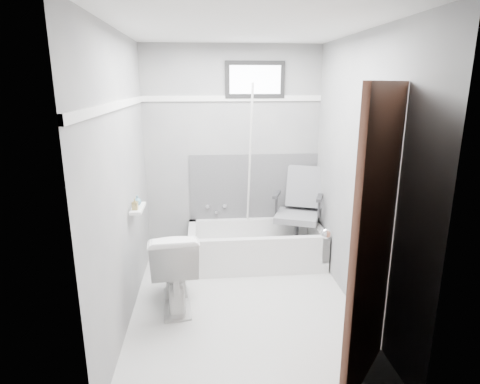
{
  "coord_description": "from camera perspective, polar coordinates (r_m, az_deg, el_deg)",
  "views": [
    {
      "loc": [
        -0.33,
        -3.25,
        1.99
      ],
      "look_at": [
        0.0,
        0.35,
        1.0
      ],
      "focal_mm": 30.0,
      "sensor_mm": 36.0,
      "label": 1
    }
  ],
  "objects": [
    {
      "name": "floor",
      "position": [
        3.83,
        0.49,
        -16.03
      ],
      "size": [
        2.6,
        2.6,
        0.0
      ],
      "primitive_type": "plane",
      "color": "white",
      "rests_on": "ground"
    },
    {
      "name": "ceiling",
      "position": [
        3.29,
        0.59,
        22.47
      ],
      "size": [
        2.6,
        2.6,
        0.0
      ],
      "primitive_type": "plane",
      "rotation": [
        3.14,
        0.0,
        0.0
      ],
      "color": "silver",
      "rests_on": "floor"
    },
    {
      "name": "wall_back",
      "position": [
        4.63,
        -1.06,
        5.49
      ],
      "size": [
        2.0,
        0.02,
        2.4
      ],
      "primitive_type": "cube",
      "color": "slate",
      "rests_on": "floor"
    },
    {
      "name": "wall_front",
      "position": [
        2.13,
        4.03,
        -6.49
      ],
      "size": [
        2.0,
        0.02,
        2.4
      ],
      "primitive_type": "cube",
      "color": "slate",
      "rests_on": "floor"
    },
    {
      "name": "wall_left",
      "position": [
        3.41,
        -16.42,
        1.29
      ],
      "size": [
        0.02,
        2.6,
        2.4
      ],
      "primitive_type": "cube",
      "color": "slate",
      "rests_on": "floor"
    },
    {
      "name": "wall_right",
      "position": [
        3.6,
        16.6,
        1.99
      ],
      "size": [
        0.02,
        2.6,
        2.4
      ],
      "primitive_type": "cube",
      "color": "slate",
      "rests_on": "floor"
    },
    {
      "name": "bathtub",
      "position": [
        4.58,
        2.23,
        -7.58
      ],
      "size": [
        1.5,
        0.7,
        0.42
      ],
      "primitive_type": null,
      "color": "silver",
      "rests_on": "floor"
    },
    {
      "name": "office_chair",
      "position": [
        4.57,
        8.14,
        -2.62
      ],
      "size": [
        0.71,
        0.71,
        0.95
      ],
      "primitive_type": null,
      "rotation": [
        0.0,
        0.0,
        -0.37
      ],
      "color": "slate",
      "rests_on": "bathtub"
    },
    {
      "name": "toilet",
      "position": [
        3.74,
        -9.32,
        -10.52
      ],
      "size": [
        0.49,
        0.79,
        0.74
      ],
      "primitive_type": "imported",
      "rotation": [
        0.0,
        0.0,
        3.24
      ],
      "color": "white",
      "rests_on": "floor"
    },
    {
      "name": "door",
      "position": [
        2.56,
        26.34,
        -9.1
      ],
      "size": [
        0.78,
        0.78,
        2.0
      ],
      "primitive_type": null,
      "color": "#532D1E",
      "rests_on": "floor"
    },
    {
      "name": "window",
      "position": [
        4.57,
        2.14,
        15.68
      ],
      "size": [
        0.66,
        0.04,
        0.4
      ],
      "primitive_type": null,
      "color": "black",
      "rests_on": "wall_back"
    },
    {
      "name": "backerboard",
      "position": [
        4.73,
        1.99,
        0.73
      ],
      "size": [
        1.5,
        0.02,
        0.78
      ],
      "primitive_type": "cube",
      "color": "#4C4C4F",
      "rests_on": "wall_back"
    },
    {
      "name": "trim_back",
      "position": [
        4.55,
        -1.09,
        13.17
      ],
      "size": [
        2.0,
        0.02,
        0.06
      ],
      "primitive_type": "cube",
      "color": "white",
      "rests_on": "wall_back"
    },
    {
      "name": "trim_left",
      "position": [
        3.32,
        -17.01,
        11.73
      ],
      "size": [
        0.02,
        2.6,
        0.06
      ],
      "primitive_type": "cube",
      "color": "white",
      "rests_on": "wall_left"
    },
    {
      "name": "pole",
      "position": [
        4.44,
        1.35,
        3.08
      ],
      "size": [
        0.02,
        0.52,
        1.89
      ],
      "primitive_type": "cylinder",
      "rotation": [
        0.26,
        0.0,
        0.0
      ],
      "color": "silver",
      "rests_on": "bathtub"
    },
    {
      "name": "shelf",
      "position": [
        3.71,
        -14.31,
        -2.25
      ],
      "size": [
        0.1,
        0.32,
        0.02
      ],
      "primitive_type": "cube",
      "color": "white",
      "rests_on": "wall_left"
    },
    {
      "name": "soap_bottle_a",
      "position": [
        3.62,
        -14.73,
        -1.65
      ],
      "size": [
        0.05,
        0.05,
        0.1
      ],
      "primitive_type": "imported",
      "rotation": [
        0.0,
        0.0,
        -0.11
      ],
      "color": "olive",
      "rests_on": "shelf"
    },
    {
      "name": "soap_bottle_b",
      "position": [
        3.75,
        -14.38,
        -1.12
      ],
      "size": [
        0.08,
        0.08,
        0.09
      ],
      "primitive_type": "imported",
      "rotation": [
        0.0,
        0.0,
        0.17
      ],
      "color": "teal",
      "rests_on": "shelf"
    },
    {
      "name": "faucet",
      "position": [
        4.75,
        -3.41,
        -2.38
      ],
      "size": [
        0.26,
        0.1,
        0.16
      ],
      "primitive_type": null,
      "color": "silver",
      "rests_on": "wall_back"
    }
  ]
}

